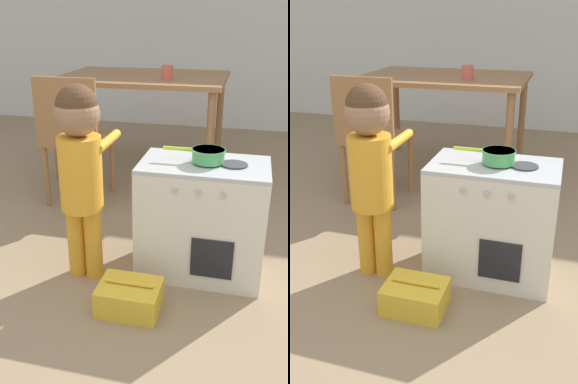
# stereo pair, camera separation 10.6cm
# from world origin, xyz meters

# --- Properties ---
(wall_back) EXTENTS (10.00, 0.06, 2.60)m
(wall_back) POSITION_xyz_m (0.00, 4.06, 1.30)
(wall_back) COLOR silver
(wall_back) RESTS_ON ground_plane
(play_kitchen) EXTENTS (0.60, 0.38, 0.58)m
(play_kitchen) POSITION_xyz_m (0.22, 1.01, 0.29)
(play_kitchen) COLOR silver
(play_kitchen) RESTS_ON ground_plane
(toy_pot) EXTENTS (0.29, 0.16, 0.06)m
(toy_pot) POSITION_xyz_m (0.23, 1.01, 0.62)
(toy_pot) COLOR #4CAD5B
(toy_pot) RESTS_ON play_kitchen
(child_figure) EXTENTS (0.23, 0.38, 0.95)m
(child_figure) POSITION_xyz_m (-0.33, 0.84, 0.61)
(child_figure) COLOR gold
(child_figure) RESTS_ON ground_plane
(toy_basket) EXTENTS (0.27, 0.21, 0.14)m
(toy_basket) POSITION_xyz_m (-0.04, 0.62, 0.06)
(toy_basket) COLOR gold
(toy_basket) RESTS_ON ground_plane
(dining_table) EXTENTS (1.29, 0.94, 0.77)m
(dining_table) POSITION_xyz_m (-0.44, 2.45, 0.69)
(dining_table) COLOR olive
(dining_table) RESTS_ON ground_plane
(dining_chair_near) EXTENTS (0.41, 0.41, 0.87)m
(dining_chair_near) POSITION_xyz_m (-0.71, 1.66, 0.48)
(dining_chair_near) COLOR olive
(dining_chair_near) RESTS_ON ground_plane
(cup_on_table) EXTENTS (0.08, 0.08, 0.10)m
(cup_on_table) POSITION_xyz_m (-0.21, 2.26, 0.83)
(cup_on_table) COLOR #D15B4C
(cup_on_table) RESTS_ON dining_table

